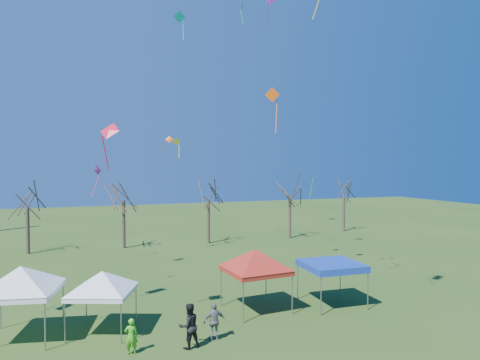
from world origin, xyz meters
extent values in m
plane|color=#2B4B18|center=(0.00, 0.00, 0.00)|extent=(140.00, 140.00, 0.00)
cylinder|color=#3D2D21|center=(-10.77, 24.65, 2.14)|extent=(0.32, 0.32, 4.28)
cylinder|color=#3D2D21|center=(-2.37, 24.38, 2.32)|extent=(0.32, 0.32, 4.64)
cylinder|color=#3D2D21|center=(6.03, 24.04, 2.24)|extent=(0.32, 0.32, 4.49)
cylinder|color=#3D2D21|center=(15.36, 24.00, 2.24)|extent=(0.32, 0.32, 4.47)
cylinder|color=#3D2D21|center=(23.72, 26.07, 2.12)|extent=(0.32, 0.32, 4.23)
cylinder|color=gray|center=(-9.93, 5.38, 1.05)|extent=(0.06, 0.06, 2.10)
cylinder|color=gray|center=(-7.67, 1.89, 1.05)|extent=(0.06, 0.06, 2.10)
cylinder|color=gray|center=(-7.05, 4.77, 1.05)|extent=(0.06, 0.06, 2.10)
cube|color=white|center=(-8.80, 3.64, 2.23)|extent=(3.74, 3.74, 0.25)
pyramid|color=white|center=(-8.80, 3.64, 3.40)|extent=(4.35, 4.35, 1.05)
cylinder|color=gray|center=(-6.90, 2.47, 0.91)|extent=(0.05, 0.05, 1.83)
cylinder|color=gray|center=(-5.97, 4.86, 0.91)|extent=(0.05, 0.05, 1.83)
cylinder|color=gray|center=(-4.52, 1.54, 0.91)|extent=(0.05, 0.05, 1.83)
cylinder|color=gray|center=(-3.58, 3.92, 0.91)|extent=(0.05, 0.05, 1.83)
cube|color=white|center=(-5.24, 3.20, 1.94)|extent=(3.56, 3.56, 0.22)
pyramid|color=white|center=(-5.24, 3.20, 2.96)|extent=(3.61, 3.61, 0.91)
cylinder|color=gray|center=(1.53, 2.00, 1.05)|extent=(0.06, 0.06, 2.09)
cylinder|color=gray|center=(1.27, 4.92, 1.05)|extent=(0.06, 0.06, 2.09)
cylinder|color=gray|center=(4.45, 2.25, 1.05)|extent=(0.06, 0.06, 2.09)
cylinder|color=gray|center=(4.19, 5.17, 1.05)|extent=(0.06, 0.06, 2.09)
cube|color=#A21D0F|center=(2.86, 3.58, 2.22)|extent=(3.40, 3.40, 0.25)
pyramid|color=#A21D0F|center=(2.86, 3.58, 3.39)|extent=(4.42, 4.42, 1.05)
cylinder|color=gray|center=(5.79, 1.54, 1.04)|extent=(0.06, 0.06, 2.07)
cylinder|color=gray|center=(5.93, 4.44, 1.04)|extent=(0.06, 0.06, 2.07)
cylinder|color=gray|center=(8.69, 1.41, 1.04)|extent=(0.06, 0.06, 2.07)
cylinder|color=gray|center=(8.82, 4.30, 1.04)|extent=(0.06, 0.06, 2.07)
cube|color=#0F319F|center=(7.31, 2.92, 2.20)|extent=(3.25, 3.25, 0.25)
cube|color=#0F319F|center=(7.31, 2.92, 2.38)|extent=(3.25, 3.25, 0.12)
imported|color=green|center=(-4.21, 0.31, 0.76)|extent=(0.56, 0.38, 1.52)
imported|color=black|center=(-1.77, 0.03, 0.99)|extent=(1.10, 0.94, 1.97)
imported|color=slate|center=(-0.47, 0.46, 0.87)|extent=(1.02, 0.43, 1.73)
cube|color=#7617A3|center=(4.98, 6.80, 17.51)|extent=(0.10, 0.37, 1.56)
cone|color=red|center=(-4.86, 2.76, 9.65)|extent=(1.23, 1.16, 0.85)
cube|color=red|center=(-5.06, 2.91, 8.61)|extent=(0.35, 0.45, 1.58)
cone|color=#FB3786|center=(-4.89, 18.18, 7.64)|extent=(0.85, 1.07, 1.01)
cube|color=#FB3786|center=(-5.07, 17.88, 6.44)|extent=(0.66, 0.43, 1.89)
cone|color=#FF570D|center=(5.51, 7.21, 12.58)|extent=(0.93, 0.73, 0.96)
cube|color=#FF570D|center=(5.73, 7.06, 11.21)|extent=(0.35, 0.50, 2.27)
cone|color=yellow|center=(1.86, 19.83, 10.15)|extent=(0.74, 0.47, 0.65)
cube|color=yellow|center=(2.08, 19.77, 9.31)|extent=(0.16, 0.49, 1.36)
cone|color=green|center=(15.19, 19.04, 7.06)|extent=(0.71, 0.93, 0.80)
cube|color=green|center=(15.12, 18.89, 5.84)|extent=(0.35, 0.19, 2.03)
cone|color=#0DC1C5|center=(2.46, 21.00, 21.63)|extent=(1.21, 0.79, 1.04)
cube|color=#0DC1C5|center=(2.80, 20.94, 20.40)|extent=(0.17, 0.71, 1.92)
cone|color=green|center=(4.19, 9.32, 18.78)|extent=(0.48, 0.78, 0.76)
cube|color=green|center=(4.22, 9.41, 18.08)|extent=(0.23, 0.13, 1.04)
cube|color=yellow|center=(6.09, 2.58, 16.82)|extent=(0.66, 0.09, 1.74)
cone|color=#FF520D|center=(1.25, 19.91, 10.34)|extent=(0.76, 0.51, 0.67)
cube|color=#FF520D|center=(0.89, 20.01, 9.19)|extent=(0.26, 0.76, 1.97)
camera|label=1|loc=(-6.08, -18.10, 8.04)|focal=32.00mm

